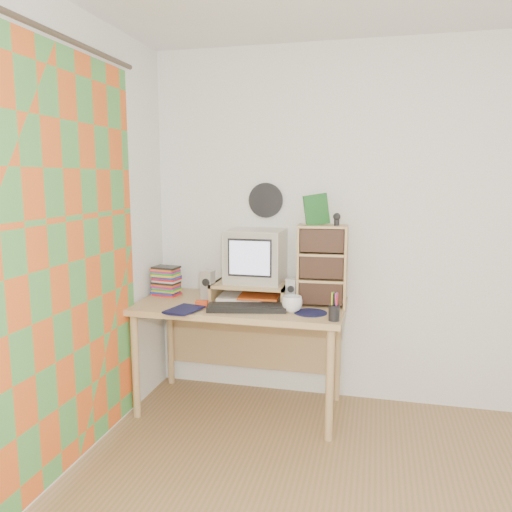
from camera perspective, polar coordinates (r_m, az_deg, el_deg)
The scene contains 19 objects.
back_wall at distance 3.55m, azimuth 16.01°, elevation 3.09°, with size 3.50×3.50×0.00m, color white.
curtain at distance 2.78m, azimuth -20.67°, elevation -0.74°, with size 2.20×2.20×0.00m, color orange.
wall_disc at distance 3.60m, azimuth 1.12°, elevation 6.38°, with size 0.25×0.25×0.02m, color black.
desk at distance 3.48m, azimuth -1.57°, elevation -7.32°, with size 1.40×0.70×0.75m.
monitor_riser at distance 3.45m, azimuth -0.62°, elevation -3.56°, with size 0.52×0.30×0.12m.
crt_monitor at distance 3.45m, azimuth -0.14°, elevation -0.03°, with size 0.38×0.38×0.36m, color beige.
speaker_left at distance 3.46m, azimuth -5.51°, elevation -3.39°, with size 0.08×0.08×0.21m, color #AEAEB3.
speaker_right at distance 3.33m, azimuth 4.11°, elevation -4.11°, with size 0.07×0.07×0.18m, color #AEAEB3.
keyboard at distance 3.21m, azimuth -1.07°, elevation -5.93°, with size 0.50×0.17×0.03m, color black.
dvd_stack at distance 3.66m, azimuth -10.26°, elevation -2.46°, with size 0.18×0.13×0.25m, color brown, non-canonical shape.
cd_rack at distance 3.31m, azimuth 7.53°, elevation -1.09°, with size 0.32×0.17×0.54m, color tan.
mug at distance 3.17m, azimuth 4.15°, elevation -5.50°, with size 0.13×0.13×0.10m, color white.
diary at distance 3.26m, azimuth -9.49°, elevation -5.73°, with size 0.21×0.16×0.04m, color #0E0F34.
mousepad at distance 3.17m, azimuth 6.25°, elevation -6.46°, with size 0.21×0.21×0.00m, color black.
pen_cup at distance 3.00m, azimuth 8.93°, elevation -6.10°, with size 0.07×0.07×0.13m, color black, non-canonical shape.
papers at distance 3.47m, azimuth -0.85°, elevation -4.73°, with size 0.31×0.23×0.04m, color white, non-canonical shape.
red_box at distance 3.32m, azimuth -6.21°, elevation -5.43°, with size 0.08×0.05×0.04m, color red.
game_box at distance 3.27m, azimuth 6.91°, elevation 5.28°, with size 0.15×0.03×0.20m, color #18541E.
webcam at distance 3.24m, azimuth 9.21°, elevation 4.17°, with size 0.05×0.05×0.08m, color black, non-canonical shape.
Camera 1 is at (-0.15, -1.78, 1.59)m, focal length 35.00 mm.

